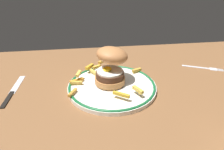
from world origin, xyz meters
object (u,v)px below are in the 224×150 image
at_px(dinner_plate, 112,86).
at_px(burger, 111,65).
at_px(fork, 204,68).
at_px(spoon, 109,53).
at_px(knife, 12,92).

xyz_separation_m(dinner_plate, burger, (-0.00, 0.02, 0.06)).
distance_m(burger, fork, 0.37).
relative_size(dinner_plate, burger, 2.21).
xyz_separation_m(burger, spoon, (0.03, 0.27, -0.07)).
xyz_separation_m(dinner_plate, knife, (-0.30, 0.01, -0.01)).
distance_m(burger, spoon, 0.28).
height_order(burger, fork, burger).
distance_m(burger, knife, 0.31).
relative_size(burger, knife, 0.67).
relative_size(burger, spoon, 0.91).
relative_size(fork, knife, 0.76).
xyz_separation_m(fork, spoon, (-0.33, 0.20, 0.00)).
relative_size(knife, spoon, 1.35).
distance_m(knife, spoon, 0.43).
height_order(burger, knife, burger).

